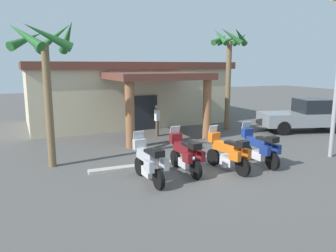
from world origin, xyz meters
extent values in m
plane|color=#514F4C|center=(0.00, 0.00, 0.00)|extent=(80.00, 80.00, 0.00)
cube|color=beige|center=(-0.16, 11.24, 1.83)|extent=(13.16, 7.16, 3.67)
cube|color=#1E2328|center=(0.00, 7.91, 1.05)|extent=(1.80, 0.19, 2.10)
cube|color=brown|center=(0.10, 5.83, 3.34)|extent=(5.27, 4.52, 0.35)
cylinder|color=brown|center=(-1.95, 3.99, 1.58)|extent=(0.44, 0.44, 3.17)
cylinder|color=brown|center=(2.32, 4.20, 1.58)|extent=(0.44, 0.44, 3.17)
cube|color=brown|center=(-0.16, 11.24, 3.89)|extent=(13.58, 7.57, 0.44)
cylinder|color=black|center=(-2.75, 0.00, 0.33)|extent=(0.20, 0.67, 0.66)
cylinder|color=black|center=(-2.60, -1.54, 0.33)|extent=(0.20, 0.67, 0.66)
cube|color=silver|center=(-2.67, -0.79, 0.37)|extent=(0.37, 0.59, 0.32)
cube|color=#B2B2B7|center=(-2.69, -0.64, 0.88)|extent=(0.41, 1.17, 0.34)
cube|color=black|center=(-2.65, -0.99, 1.10)|extent=(0.33, 0.62, 0.10)
cube|color=#B2B2B7|center=(-2.74, -0.02, 1.15)|extent=(0.46, 0.28, 0.36)
cube|color=#B2BCC6|center=(-2.75, 0.06, 1.43)|extent=(0.41, 0.15, 0.36)
cube|color=#B2B2B7|center=(-2.88, -1.41, 0.76)|extent=(0.22, 0.45, 0.36)
cube|color=#B2B2B7|center=(-2.36, -1.36, 0.76)|extent=(0.22, 0.45, 0.36)
cube|color=black|center=(-2.61, -1.49, 1.17)|extent=(0.39, 0.35, 0.22)
cylinder|color=black|center=(-1.15, 0.42, 0.33)|extent=(0.18, 0.67, 0.66)
cylinder|color=black|center=(-1.06, -1.13, 0.33)|extent=(0.18, 0.67, 0.66)
cube|color=silver|center=(-1.10, -0.38, 0.37)|extent=(0.35, 0.58, 0.32)
cube|color=maroon|center=(-1.11, -0.23, 0.88)|extent=(0.37, 1.17, 0.34)
cube|color=black|center=(-1.09, -0.58, 1.10)|extent=(0.32, 0.62, 0.10)
cube|color=maroon|center=(-1.15, 0.40, 1.15)|extent=(0.45, 0.27, 0.36)
cube|color=#B2BCC6|center=(-1.15, 0.48, 1.43)|extent=(0.41, 0.14, 0.36)
cube|color=maroon|center=(-1.33, -0.99, 0.76)|extent=(0.21, 0.45, 0.36)
cube|color=maroon|center=(-0.81, -0.96, 0.76)|extent=(0.21, 0.45, 0.36)
cube|color=black|center=(-1.06, -1.08, 1.17)|extent=(0.38, 0.34, 0.22)
cylinder|color=black|center=(0.30, 0.01, 0.33)|extent=(0.27, 0.67, 0.66)
cylinder|color=black|center=(0.62, -1.51, 0.33)|extent=(0.27, 0.67, 0.66)
cube|color=silver|center=(0.47, -0.78, 0.37)|extent=(0.43, 0.61, 0.32)
cube|color=orange|center=(0.44, -0.63, 0.88)|extent=(0.53, 1.19, 0.34)
cube|color=black|center=(0.51, -0.97, 1.10)|extent=(0.40, 0.64, 0.10)
cube|color=orange|center=(0.31, -0.01, 1.15)|extent=(0.48, 0.32, 0.36)
cube|color=#B2BCC6|center=(0.29, 0.06, 1.43)|extent=(0.42, 0.20, 0.36)
cube|color=orange|center=(0.33, -1.42, 0.76)|extent=(0.27, 0.47, 0.36)
cube|color=orange|center=(0.84, -1.31, 0.76)|extent=(0.27, 0.47, 0.36)
cube|color=black|center=(0.61, -1.46, 1.17)|extent=(0.42, 0.39, 0.22)
cylinder|color=black|center=(1.99, 0.20, 0.33)|extent=(0.18, 0.67, 0.66)
cylinder|color=black|center=(2.08, -1.35, 0.33)|extent=(0.18, 0.67, 0.66)
cube|color=silver|center=(2.04, -0.60, 0.37)|extent=(0.35, 0.58, 0.32)
cube|color=navy|center=(2.03, -0.45, 0.88)|extent=(0.37, 1.17, 0.34)
cube|color=black|center=(2.05, -0.80, 1.10)|extent=(0.31, 0.62, 0.10)
cube|color=navy|center=(1.99, 0.18, 1.15)|extent=(0.45, 0.27, 0.36)
cube|color=#B2BCC6|center=(1.99, 0.26, 1.43)|extent=(0.41, 0.14, 0.36)
cube|color=navy|center=(1.81, -1.22, 0.76)|extent=(0.21, 0.45, 0.36)
cube|color=navy|center=(2.33, -1.19, 0.76)|extent=(0.21, 0.45, 0.36)
cube|color=black|center=(2.08, -1.30, 1.17)|extent=(0.38, 0.34, 0.22)
cylinder|color=brown|center=(0.11, 5.86, 0.44)|extent=(0.14, 0.14, 0.88)
cylinder|color=brown|center=(0.20, 6.02, 0.44)|extent=(0.14, 0.14, 0.88)
cylinder|color=white|center=(0.16, 5.94, 1.19)|extent=(0.32, 0.32, 0.62)
cylinder|color=white|center=(0.04, 5.75, 1.22)|extent=(0.09, 0.09, 0.59)
cylinder|color=white|center=(0.27, 6.13, 1.22)|extent=(0.09, 0.09, 0.59)
sphere|color=tan|center=(0.16, 5.94, 1.65)|extent=(0.24, 0.24, 0.24)
cylinder|color=black|center=(10.56, 4.15, 0.40)|extent=(0.84, 0.45, 0.80)
cylinder|color=black|center=(7.28, 5.05, 0.40)|extent=(0.84, 0.45, 0.80)
cylinder|color=black|center=(6.83, 3.41, 0.40)|extent=(0.84, 0.45, 0.80)
cube|color=gray|center=(8.69, 3.78, 0.77)|extent=(5.52, 3.21, 0.75)
cube|color=black|center=(9.18, 3.64, 1.55)|extent=(2.20, 2.16, 0.80)
cylinder|color=brown|center=(4.77, 6.04, 2.65)|extent=(0.31, 0.31, 5.31)
cone|color=#236028|center=(5.46, 6.00, 5.45)|extent=(0.46, 1.45, 0.79)
cone|color=#236028|center=(5.08, 6.66, 5.43)|extent=(1.44, 0.96, 0.73)
cone|color=#236028|center=(4.51, 6.68, 5.46)|extent=(1.45, 0.88, 0.83)
cone|color=#236028|center=(4.09, 5.96, 5.56)|extent=(0.52, 1.36, 1.11)
cone|color=#236028|center=(4.47, 5.42, 5.55)|extent=(1.36, 0.91, 1.10)
cone|color=#236028|center=(5.09, 5.43, 5.54)|extent=(1.37, 0.93, 1.07)
cylinder|color=brown|center=(-5.60, 2.29, 2.34)|extent=(0.29, 0.29, 4.68)
cone|color=#236028|center=(-4.76, 2.43, 4.97)|extent=(0.62, 1.64, 1.27)
cone|color=#236028|center=(-5.22, 3.05, 4.97)|extent=(1.59, 1.04, 1.28)
cone|color=#236028|center=(-6.20, 2.90, 4.86)|extent=(1.48, 1.46, 0.95)
cone|color=#236028|center=(-6.24, 1.73, 4.92)|extent=(1.37, 1.49, 1.12)
cone|color=#236028|center=(-5.50, 1.44, 4.90)|extent=(1.72, 0.55, 1.07)
cube|color=#ADA89E|center=(-0.32, 0.81, 0.06)|extent=(8.28, 0.36, 0.12)
camera|label=1|loc=(-6.08, -10.74, 3.90)|focal=34.68mm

